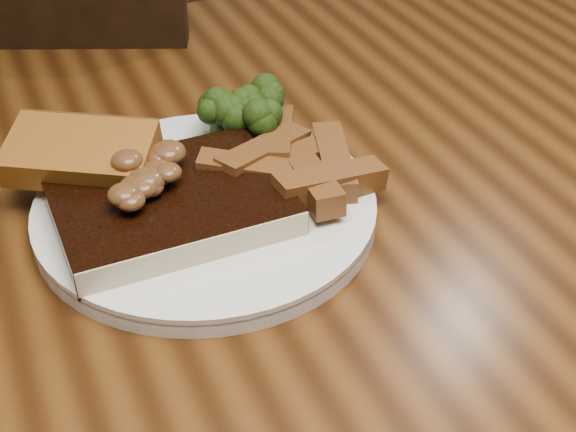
% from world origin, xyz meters
% --- Properties ---
extents(dining_table, '(1.60, 0.90, 0.75)m').
position_xyz_m(dining_table, '(0.00, 0.00, 0.66)').
color(dining_table, '#49280E').
rests_on(dining_table, ground).
extents(chair_far, '(0.55, 0.55, 0.88)m').
position_xyz_m(chair_far, '(-0.12, 0.54, 0.48)').
color(chair_far, black).
rests_on(chair_far, ground).
extents(plate, '(0.26, 0.26, 0.01)m').
position_xyz_m(plate, '(-0.05, 0.05, 0.76)').
color(plate, silver).
rests_on(plate, dining_table).
extents(steak, '(0.16, 0.12, 0.02)m').
position_xyz_m(steak, '(-0.08, 0.05, 0.77)').
color(steak, black).
rests_on(steak, plate).
extents(steak_bone, '(0.16, 0.02, 0.02)m').
position_xyz_m(steak_bone, '(-0.08, -0.01, 0.77)').
color(steak_bone, beige).
rests_on(steak_bone, plate).
extents(mushroom_pile, '(0.08, 0.08, 0.03)m').
position_xyz_m(mushroom_pile, '(-0.09, 0.05, 0.80)').
color(mushroom_pile, brown).
rests_on(mushroom_pile, steak).
extents(garlic_bread, '(0.12, 0.11, 0.02)m').
position_xyz_m(garlic_bread, '(-0.13, 0.11, 0.77)').
color(garlic_bread, '#945C1B').
rests_on(garlic_bread, plate).
extents(potato_wedges, '(0.11, 0.11, 0.02)m').
position_xyz_m(potato_wedges, '(0.02, 0.05, 0.77)').
color(potato_wedges, brown).
rests_on(potato_wedges, plate).
extents(broccoli_cluster, '(0.07, 0.07, 0.04)m').
position_xyz_m(broccoli_cluster, '(-0.00, 0.13, 0.78)').
color(broccoli_cluster, '#263B0D').
rests_on(broccoli_cluster, plate).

